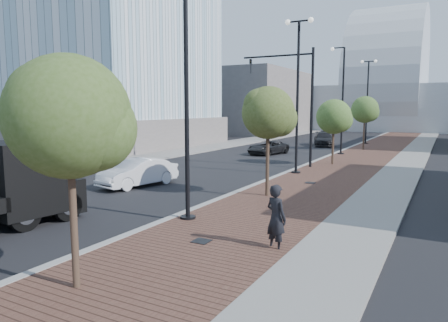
% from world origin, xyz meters
% --- Properties ---
extents(sidewalk, '(7.00, 140.00, 0.12)m').
position_xyz_m(sidewalk, '(3.50, 40.00, 0.06)').
color(sidewalk, '#4C2D23').
rests_on(sidewalk, ground).
extents(concrete_strip, '(2.40, 140.00, 0.13)m').
position_xyz_m(concrete_strip, '(6.20, 40.00, 0.07)').
color(concrete_strip, slate).
rests_on(concrete_strip, ground).
extents(curb, '(0.30, 140.00, 0.14)m').
position_xyz_m(curb, '(0.00, 40.00, 0.07)').
color(curb, gray).
rests_on(curb, ground).
extents(west_sidewalk, '(4.00, 140.00, 0.12)m').
position_xyz_m(west_sidewalk, '(-13.00, 40.00, 0.06)').
color(west_sidewalk, slate).
rests_on(west_sidewalk, ground).
extents(white_sedan, '(2.36, 4.59, 1.44)m').
position_xyz_m(white_sedan, '(-5.46, 14.49, 0.72)').
color(white_sedan, silver).
rests_on(white_sedan, ground).
extents(dark_car_mid, '(2.90, 4.68, 1.21)m').
position_xyz_m(dark_car_mid, '(-5.25, 31.73, 0.60)').
color(dark_car_mid, black).
rests_on(dark_car_mid, ground).
extents(dark_car_far, '(3.41, 5.38, 1.45)m').
position_xyz_m(dark_car_far, '(-3.08, 42.26, 0.73)').
color(dark_car_far, black).
rests_on(dark_car_far, ground).
extents(pedestrian, '(0.84, 0.72, 1.94)m').
position_xyz_m(pedestrian, '(4.53, 8.59, 0.97)').
color(pedestrian, black).
rests_on(pedestrian, ground).
extents(streetlight_1, '(1.44, 0.56, 9.21)m').
position_xyz_m(streetlight_1, '(0.49, 10.00, 4.34)').
color(streetlight_1, black).
rests_on(streetlight_1, ground).
extents(streetlight_2, '(1.72, 0.56, 9.28)m').
position_xyz_m(streetlight_2, '(0.60, 22.00, 4.82)').
color(streetlight_2, black).
rests_on(streetlight_2, ground).
extents(streetlight_3, '(1.44, 0.56, 9.21)m').
position_xyz_m(streetlight_3, '(0.49, 34.00, 4.34)').
color(streetlight_3, black).
rests_on(streetlight_3, ground).
extents(streetlight_4, '(1.72, 0.56, 9.28)m').
position_xyz_m(streetlight_4, '(0.60, 46.00, 4.82)').
color(streetlight_4, black).
rests_on(streetlight_4, ground).
extents(traffic_mast, '(5.09, 0.20, 8.00)m').
position_xyz_m(traffic_mast, '(-0.30, 25.00, 4.98)').
color(traffic_mast, black).
rests_on(traffic_mast, ground).
extents(tree_0, '(2.64, 2.64, 5.20)m').
position_xyz_m(tree_0, '(1.65, 4.02, 3.87)').
color(tree_0, '#382619').
rests_on(tree_0, ground).
extents(tree_1, '(2.40, 2.35, 5.03)m').
position_xyz_m(tree_1, '(1.65, 15.02, 3.84)').
color(tree_1, '#382619').
rests_on(tree_1, ground).
extents(tree_2, '(2.46, 2.43, 4.68)m').
position_xyz_m(tree_2, '(1.65, 27.02, 3.46)').
color(tree_2, '#382619').
rests_on(tree_2, ground).
extents(tree_3, '(2.56, 2.55, 5.20)m').
position_xyz_m(tree_3, '(1.65, 39.02, 3.91)').
color(tree_3, '#382619').
rests_on(tree_3, ground).
extents(tower_podium, '(19.00, 19.00, 3.00)m').
position_xyz_m(tower_podium, '(-24.00, 32.00, 1.50)').
color(tower_podium, '#69625E').
rests_on(tower_podium, ground).
extents(convention_center, '(50.00, 30.00, 50.00)m').
position_xyz_m(convention_center, '(-2.00, 85.00, 6.00)').
color(convention_center, '#A5ACAF').
rests_on(convention_center, ground).
extents(commercial_block_nw, '(14.00, 20.00, 10.00)m').
position_xyz_m(commercial_block_nw, '(-20.00, 60.00, 5.00)').
color(commercial_block_nw, '#67605C').
rests_on(commercial_block_nw, ground).
extents(utility_cover_1, '(0.50, 0.50, 0.02)m').
position_xyz_m(utility_cover_1, '(2.40, 8.00, 0.13)').
color(utility_cover_1, black).
rests_on(utility_cover_1, sidewalk).
extents(utility_cover_2, '(0.50, 0.50, 0.02)m').
position_xyz_m(utility_cover_2, '(2.40, 19.00, 0.13)').
color(utility_cover_2, black).
rests_on(utility_cover_2, sidewalk).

